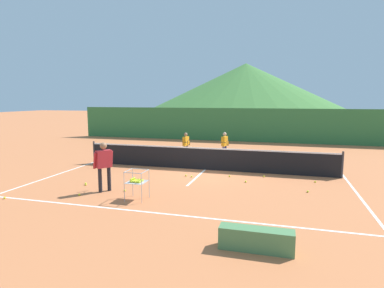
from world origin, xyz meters
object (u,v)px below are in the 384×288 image
object	(u,v)px
tennis_ball_6	(246,182)
student_0	(186,143)
tennis_ball_5	(86,185)
tennis_ball_10	(315,182)
tennis_ball_0	(5,198)
instructor	(104,162)
tennis_net	(205,158)
student_1	(225,143)
ball_cart	(136,181)
tennis_ball_7	(186,175)
tennis_ball_1	(192,176)
tennis_ball_2	(125,191)
courtside_bench	(256,239)
tennis_ball_8	(264,176)
tennis_ball_4	(308,191)
tennis_ball_9	(79,195)
tennis_ball_11	(229,176)
tennis_ball_3	(86,184)

from	to	relation	value
tennis_ball_6	student_0	bearing A→B (deg)	130.55
tennis_ball_5	tennis_ball_10	size ratio (longest dim) A/B	1.00
tennis_ball_0	instructor	bearing A→B (deg)	31.66
tennis_net	student_1	bearing A→B (deg)	82.53
tennis_net	ball_cart	xyz separation A→B (m)	(-1.04, -4.60, 0.08)
tennis_ball_5	tennis_ball_7	distance (m)	3.79
tennis_ball_0	tennis_ball_1	bearing A→B (deg)	41.41
instructor	tennis_ball_0	size ratio (longest dim) A/B	24.19
instructor	student_0	world-z (taller)	instructor
tennis_ball_2	courtside_bench	size ratio (longest dim) A/B	0.05
courtside_bench	tennis_ball_1	bearing A→B (deg)	117.91
tennis_ball_1	tennis_ball_8	distance (m)	2.84
instructor	student_0	xyz separation A→B (m)	(0.81, 6.58, -0.19)
tennis_ball_7	tennis_ball_10	size ratio (longest dim) A/B	1.00
tennis_net	tennis_ball_7	xyz separation A→B (m)	(-0.45, -1.37, -0.47)
tennis_ball_1	tennis_ball_4	bearing A→B (deg)	-12.70
tennis_ball_9	tennis_ball_10	bearing A→B (deg)	26.91
tennis_ball_0	tennis_ball_10	xyz separation A→B (m)	(9.37, 4.66, 0.00)
ball_cart	tennis_ball_10	world-z (taller)	ball_cart
student_0	tennis_ball_9	size ratio (longest dim) A/B	19.42
tennis_ball_5	courtside_bench	world-z (taller)	courtside_bench
tennis_ball_4	tennis_ball_10	bearing A→B (deg)	75.82
tennis_ball_6	courtside_bench	size ratio (longest dim) A/B	0.05
student_0	tennis_ball_0	bearing A→B (deg)	-112.38
tennis_ball_7	ball_cart	bearing A→B (deg)	-100.31
tennis_ball_11	courtside_bench	xyz separation A→B (m)	(1.51, -6.00, 0.20)
tennis_net	tennis_ball_6	world-z (taller)	tennis_net
tennis_ball_2	tennis_ball_9	bearing A→B (deg)	-145.60
tennis_ball_2	tennis_ball_11	distance (m)	4.22
ball_cart	tennis_ball_4	distance (m)	5.57
student_1	tennis_ball_8	xyz separation A→B (m)	(2.18, -3.44, -0.79)
ball_cart	tennis_ball_4	xyz separation A→B (m)	(5.08, 2.20, -0.55)
student_1	tennis_ball_1	world-z (taller)	student_1
tennis_ball_2	tennis_ball_8	bearing A→B (deg)	36.99
instructor	student_1	distance (m)	7.42
tennis_ball_2	tennis_ball_10	xyz separation A→B (m)	(6.19, 2.94, 0.00)
tennis_ball_8	courtside_bench	xyz separation A→B (m)	(0.20, -6.31, 0.20)
tennis_ball_3	ball_cart	bearing A→B (deg)	-23.20
tennis_ball_11	tennis_net	bearing A→B (deg)	141.08
tennis_ball_4	tennis_ball_9	bearing A→B (deg)	-161.55
courtside_bench	tennis_ball_0	bearing A→B (deg)	170.28
instructor	tennis_ball_11	distance (m)	4.90
tennis_ball_3	tennis_ball_5	bearing A→B (deg)	-54.73
student_1	courtside_bench	world-z (taller)	student_1
tennis_ball_1	tennis_ball_2	size ratio (longest dim) A/B	1.00
tennis_ball_7	tennis_ball_11	size ratio (longest dim) A/B	1.00
tennis_ball_2	tennis_ball_1	bearing A→B (deg)	57.26
tennis_ball_1	ball_cart	bearing A→B (deg)	-105.01
tennis_ball_9	courtside_bench	xyz separation A→B (m)	(5.71, -2.24, 0.20)
tennis_ball_10	tennis_ball_11	bearing A→B (deg)	179.78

